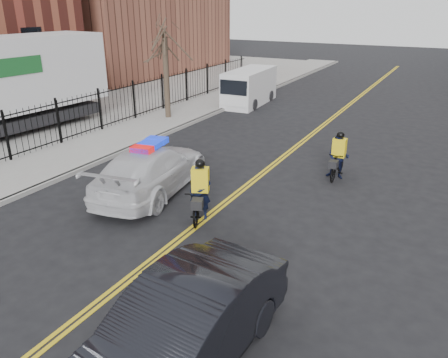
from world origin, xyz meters
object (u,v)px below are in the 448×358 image
police_cruiser (151,169)px  dark_sedan (180,331)px  cargo_van (249,88)px  cyclist_far (338,160)px  cyclist_near (201,198)px

police_cruiser → dark_sedan: bearing=121.1°
cargo_van → cyclist_far: bearing=-53.6°
police_cruiser → cargo_van: size_ratio=1.10×
cyclist_near → cyclist_far: 5.60m
cyclist_near → cyclist_far: cyclist_near is taller
dark_sedan → cyclist_near: 5.61m
cargo_van → cyclist_near: (5.36, -14.41, -0.38)m
cyclist_near → cyclist_far: (2.61, 4.96, 0.04)m
cargo_van → cyclist_far: size_ratio=2.95×
police_cruiser → cargo_van: bearing=-87.3°
police_cruiser → cyclist_near: bearing=149.8°
cargo_van → cyclist_near: 15.38m
dark_sedan → cyclist_far: cyclist_far is taller
cyclist_near → cyclist_far: size_ratio=1.14×
police_cruiser → dark_sedan: size_ratio=1.13×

